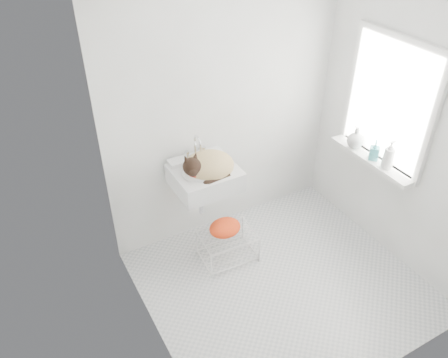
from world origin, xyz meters
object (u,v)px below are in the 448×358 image
wire_rack (228,245)px  bottle_b (373,159)px  bottle_c (354,147)px  sink (205,169)px  bottle_a (386,168)px  cat (207,166)px

wire_rack → bottle_b: bearing=-14.1°
wire_rack → bottle_c: (1.25, -0.08, 0.70)m
sink → bottle_a: (1.34, -0.71, 0.00)m
wire_rack → sink: bearing=108.9°
sink → bottle_a: bearing=-28.2°
bottle_b → bottle_c: bearing=90.0°
wire_rack → bottle_b: size_ratio=2.71×
wire_rack → bottle_c: 1.44m
cat → bottle_b: bearing=-12.7°
cat → wire_rack: size_ratio=1.03×
sink → cat: cat is taller
wire_rack → bottle_a: 1.51m
bottle_a → bottle_b: (0.00, 0.15, 0.00)m
cat → wire_rack: cat is taller
cat → bottle_a: 1.50m
bottle_b → cat: bearing=157.7°
bottle_a → bottle_b: 0.15m
sink → bottle_b: size_ratio=3.14×
cat → bottle_c: cat is taller
cat → sink: bearing=135.1°
bottle_b → bottle_c: (0.00, 0.23, 0.00)m
wire_rack → bottle_a: size_ratio=2.18×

